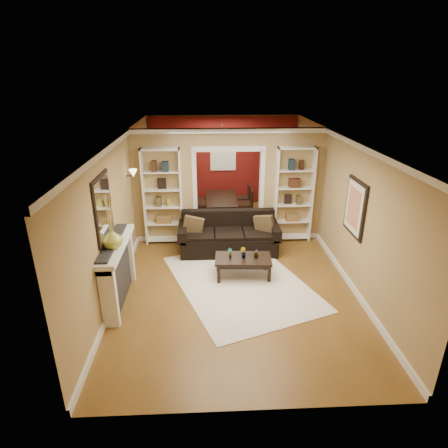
{
  "coord_description": "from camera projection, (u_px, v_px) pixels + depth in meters",
  "views": [
    {
      "loc": [
        -0.52,
        -7.39,
        3.87
      ],
      "look_at": [
        -0.2,
        -0.8,
        1.19
      ],
      "focal_mm": 30.0,
      "sensor_mm": 36.0,
      "label": 1
    }
  ],
  "objects": [
    {
      "name": "dining_chair_ne",
      "position": [
        243.0,
        204.0,
        10.43
      ],
      "size": [
        0.59,
        0.59,
        0.91
      ],
      "primitive_type": "cube",
      "rotation": [
        0.0,
        0.0,
        -1.98
      ],
      "color": "black",
      "rests_on": "floor"
    },
    {
      "name": "dining_chair_sw",
      "position": [
        203.0,
        200.0,
        10.95
      ],
      "size": [
        0.42,
        0.42,
        0.8
      ],
      "primitive_type": "cube",
      "rotation": [
        0.0,
        0.0,
        1.51
      ],
      "color": "black",
      "rests_on": "floor"
    },
    {
      "name": "vase",
      "position": [
        112.0,
        238.0,
        6.14
      ],
      "size": [
        0.39,
        0.39,
        0.36
      ],
      "primitive_type": "imported",
      "rotation": [
        0.0,
        0.0,
        -0.17
      ],
      "color": "#A0A535",
      "rests_on": "fireplace"
    },
    {
      "name": "plant_left",
      "position": [
        230.0,
        253.0,
        7.44
      ],
      "size": [
        0.14,
        0.14,
        0.22
      ],
      "primitive_type": "imported",
      "rotation": [
        0.0,
        0.0,
        0.76
      ],
      "color": "#336626",
      "rests_on": "coffee_table"
    },
    {
      "name": "floor",
      "position": [
        231.0,
        260.0,
        8.32
      ],
      "size": [
        8.0,
        8.0,
        0.0
      ],
      "primitive_type": "plane",
      "color": "brown",
      "rests_on": "ground"
    },
    {
      "name": "partition_wall",
      "position": [
        228.0,
        186.0,
        8.92
      ],
      "size": [
        4.5,
        0.15,
        2.7
      ],
      "primitive_type": "cube",
      "color": "tan",
      "rests_on": "floor"
    },
    {
      "name": "coffee_table",
      "position": [
        243.0,
        267.0,
        7.57
      ],
      "size": [
        1.15,
        0.67,
        0.42
      ],
      "primitive_type": "cube",
      "rotation": [
        0.0,
        0.0,
        -0.06
      ],
      "color": "black",
      "rests_on": "floor"
    },
    {
      "name": "area_rug",
      "position": [
        240.0,
        282.0,
        7.43
      ],
      "size": [
        3.26,
        3.79,
        0.01
      ],
      "primitive_type": "cube",
      "rotation": [
        0.0,
        0.0,
        0.36
      ],
      "color": "white",
      "rests_on": "floor"
    },
    {
      "name": "dining_window",
      "position": [
        223.0,
        154.0,
        11.37
      ],
      "size": [
        0.78,
        0.03,
        0.98
      ],
      "primitive_type": "cube",
      "color": "#8CA5CC",
      "rests_on": "wall_back"
    },
    {
      "name": "pillow_left",
      "position": [
        193.0,
        226.0,
        8.43
      ],
      "size": [
        0.45,
        0.16,
        0.44
      ],
      "primitive_type": "cube",
      "rotation": [
        0.0,
        0.0,
        -0.07
      ],
      "color": "brown",
      "rests_on": "sofa"
    },
    {
      "name": "plant_center",
      "position": [
        243.0,
        253.0,
        7.45
      ],
      "size": [
        0.15,
        0.15,
        0.22
      ],
      "primitive_type": "imported",
      "rotation": [
        0.0,
        0.0,
        2.4
      ],
      "color": "#336626",
      "rests_on": "coffee_table"
    },
    {
      "name": "wall_sconce",
      "position": [
        131.0,
        174.0,
        8.04
      ],
      "size": [
        0.18,
        0.18,
        0.22
      ],
      "primitive_type": "cube",
      "color": "#FFE0A5",
      "rests_on": "wall_left"
    },
    {
      "name": "bookshelf_right",
      "position": [
        294.0,
        195.0,
        8.9
      ],
      "size": [
        0.9,
        0.3,
        2.3
      ],
      "primitive_type": "cube",
      "color": "white",
      "rests_on": "floor"
    },
    {
      "name": "bookshelf_left",
      "position": [
        163.0,
        197.0,
        8.77
      ],
      "size": [
        0.9,
        0.3,
        2.3
      ],
      "primitive_type": "cube",
      "color": "white",
      "rests_on": "floor"
    },
    {
      "name": "chandelier",
      "position": [
        225.0,
        146.0,
        10.05
      ],
      "size": [
        0.5,
        0.5,
        0.3
      ],
      "primitive_type": "cube",
      "color": "#39231A",
      "rests_on": "ceiling"
    },
    {
      "name": "ceiling",
      "position": [
        232.0,
        137.0,
        7.3
      ],
      "size": [
        8.0,
        8.0,
        0.0
      ],
      "primitive_type": "plane",
      "rotation": [
        3.14,
        0.0,
        0.0
      ],
      "color": "white",
      "rests_on": "ground"
    },
    {
      "name": "plant_right",
      "position": [
        256.0,
        253.0,
        7.47
      ],
      "size": [
        0.11,
        0.11,
        0.17
      ],
      "primitive_type": "imported",
      "rotation": [
        0.0,
        0.0,
        4.61
      ],
      "color": "#336626",
      "rests_on": "coffee_table"
    },
    {
      "name": "wall_right",
      "position": [
        338.0,
        201.0,
        7.91
      ],
      "size": [
        0.0,
        8.0,
        8.0
      ],
      "primitive_type": "plane",
      "rotation": [
        1.57,
        0.0,
        -1.57
      ],
      "color": "tan",
      "rests_on": "ground"
    },
    {
      "name": "wall_left",
      "position": [
        123.0,
        204.0,
        7.71
      ],
      "size": [
        0.0,
        8.0,
        8.0
      ],
      "primitive_type": "plane",
      "rotation": [
        1.57,
        0.0,
        1.57
      ],
      "color": "tan",
      "rests_on": "ground"
    },
    {
      "name": "framed_art",
      "position": [
        355.0,
        208.0,
        6.91
      ],
      "size": [
        0.04,
        0.85,
        1.05
      ],
      "primitive_type": "cube",
      "color": "black",
      "rests_on": "wall_right"
    },
    {
      "name": "dining_table",
      "position": [
        222.0,
        207.0,
        10.75
      ],
      "size": [
        1.56,
        0.87,
        0.55
      ],
      "primitive_type": "imported",
      "rotation": [
        0.0,
        0.0,
        1.57
      ],
      "color": "black",
      "rests_on": "floor"
    },
    {
      "name": "sofa",
      "position": [
        229.0,
        233.0,
        8.56
      ],
      "size": [
        2.28,
        0.98,
        0.89
      ],
      "primitive_type": "cube",
      "color": "black",
      "rests_on": "floor"
    },
    {
      "name": "red_back_panel",
      "position": [
        223.0,
        162.0,
        11.49
      ],
      "size": [
        4.44,
        0.04,
        2.64
      ],
      "primitive_type": "cube",
      "color": "maroon",
      "rests_on": "floor"
    },
    {
      "name": "wall_back",
      "position": [
        223.0,
        160.0,
        11.51
      ],
      "size": [
        8.0,
        0.0,
        8.0
      ],
      "primitive_type": "plane",
      "rotation": [
        1.57,
        0.0,
        0.0
      ],
      "color": "tan",
      "rests_on": "ground"
    },
    {
      "name": "dining_chair_nw",
      "position": [
        203.0,
        204.0,
        10.37
      ],
      "size": [
        0.47,
        0.47,
        0.95
      ],
      "primitive_type": "cube",
      "rotation": [
        0.0,
        0.0,
        1.57
      ],
      "color": "black",
      "rests_on": "floor"
    },
    {
      "name": "pillow_right",
      "position": [
        264.0,
        225.0,
        8.5
      ],
      "size": [
        0.44,
        0.34,
        0.44
      ],
      "primitive_type": "cube",
      "rotation": [
        0.0,
        0.0,
        -0.55
      ],
      "color": "brown",
      "rests_on": "sofa"
    },
    {
      "name": "mirror",
      "position": [
        103.0,
        208.0,
        6.15
      ],
      "size": [
        0.03,
        0.95,
        1.1
      ],
      "primitive_type": "cube",
      "color": "silver",
      "rests_on": "wall_left"
    },
    {
      "name": "dining_chair_se",
      "position": [
        241.0,
        198.0,
        10.99
      ],
      "size": [
        0.55,
        0.55,
        0.88
      ],
      "primitive_type": "cube",
      "rotation": [
        0.0,
        0.0,
        -1.9
      ],
      "color": "black",
      "rests_on": "floor"
    },
    {
      "name": "fireplace",
      "position": [
        119.0,
        273.0,
        6.61
      ],
      "size": [
        0.32,
        1.7,
        1.16
      ],
      "primitive_type": "cube",
      "color": "white",
      "rests_on": "floor"
    },
    {
      "name": "wall_front",
      "position": [
        256.0,
        319.0,
        4.11
      ],
      "size": [
        8.0,
        0.0,
        8.0
      ],
      "primitive_type": "plane",
      "rotation": [
        -1.57,
        0.0,
        0.0
      ],
      "color": "tan",
      "rests_on": "ground"
    }
  ]
}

